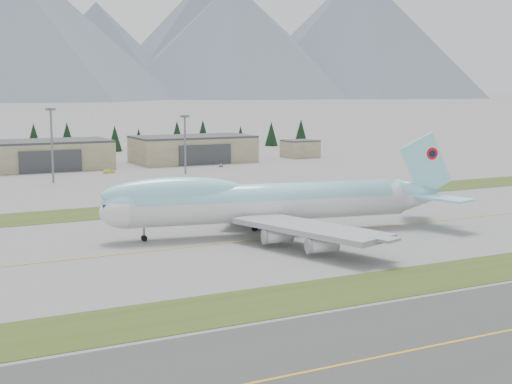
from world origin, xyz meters
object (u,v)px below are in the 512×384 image
boeing_747_freighter (267,202)px  service_vehicle_b (109,173)px  hangar_right (193,149)px  hangar_center (44,155)px  service_vehicle_c (221,167)px

boeing_747_freighter → service_vehicle_b: (-0.47, 121.19, -6.74)m
hangar_right → service_vehicle_b: size_ratio=11.55×
hangar_center → service_vehicle_b: (18.09, -24.04, -5.39)m
hangar_center → hangar_right: 60.00m
boeing_747_freighter → service_vehicle_b: boeing_747_freighter is taller
hangar_right → service_vehicle_c: size_ratio=13.07×
hangar_right → boeing_747_freighter: bearing=-105.9°
boeing_747_freighter → service_vehicle_b: bearing=100.4°
boeing_747_freighter → hangar_center: boeing_747_freighter is taller
hangar_right → service_vehicle_b: (-41.91, -24.04, -5.39)m
service_vehicle_b → service_vehicle_c: 44.34m
service_vehicle_b → service_vehicle_c: size_ratio=1.13×
boeing_747_freighter → service_vehicle_c: boeing_747_freighter is taller
hangar_center → hangar_right: size_ratio=1.00×
boeing_747_freighter → hangar_right: boeing_747_freighter is taller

